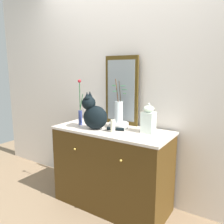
{
  "coord_description": "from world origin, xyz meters",
  "views": [
    {
      "loc": [
        1.25,
        -1.92,
        1.47
      ],
      "look_at": [
        0.0,
        0.0,
        1.04
      ],
      "focal_mm": 36.55,
      "sensor_mm": 36.0,
      "label": 1
    }
  ],
  "objects_px": {
    "vase_glass_clear": "(119,111)",
    "jar_lidded_porcelain": "(148,120)",
    "cat_sitting": "(94,114)",
    "mirror_leaning": "(121,91)",
    "sideboard": "(112,168)",
    "bowl_porcelain": "(119,125)",
    "vase_slim_green": "(80,111)",
    "candle_pillar": "(113,126)"
  },
  "relations": [
    {
      "from": "vase_slim_green",
      "to": "vase_glass_clear",
      "type": "distance_m",
      "value": 0.44
    },
    {
      "from": "cat_sitting",
      "to": "candle_pillar",
      "type": "height_order",
      "value": "cat_sitting"
    },
    {
      "from": "sideboard",
      "to": "cat_sitting",
      "type": "relative_size",
      "value": 2.81
    },
    {
      "from": "vase_slim_green",
      "to": "candle_pillar",
      "type": "relative_size",
      "value": 3.73
    },
    {
      "from": "cat_sitting",
      "to": "bowl_porcelain",
      "type": "xyz_separation_m",
      "value": [
        0.18,
        0.19,
        -0.13
      ]
    },
    {
      "from": "cat_sitting",
      "to": "vase_glass_clear",
      "type": "xyz_separation_m",
      "value": [
        0.18,
        0.18,
        0.03
      ]
    },
    {
      "from": "cat_sitting",
      "to": "mirror_leaning",
      "type": "bearing_deg",
      "value": 70.89
    },
    {
      "from": "bowl_porcelain",
      "to": "sideboard",
      "type": "bearing_deg",
      "value": -106.77
    },
    {
      "from": "cat_sitting",
      "to": "jar_lidded_porcelain",
      "type": "height_order",
      "value": "cat_sitting"
    },
    {
      "from": "vase_slim_green",
      "to": "vase_glass_clear",
      "type": "relative_size",
      "value": 1.1
    },
    {
      "from": "cat_sitting",
      "to": "jar_lidded_porcelain",
      "type": "bearing_deg",
      "value": 18.3
    },
    {
      "from": "mirror_leaning",
      "to": "jar_lidded_porcelain",
      "type": "bearing_deg",
      "value": -22.69
    },
    {
      "from": "vase_glass_clear",
      "to": "candle_pillar",
      "type": "height_order",
      "value": "vase_glass_clear"
    },
    {
      "from": "vase_glass_clear",
      "to": "jar_lidded_porcelain",
      "type": "relative_size",
      "value": 1.57
    },
    {
      "from": "vase_slim_green",
      "to": "jar_lidded_porcelain",
      "type": "bearing_deg",
      "value": 8.05
    },
    {
      "from": "sideboard",
      "to": "vase_slim_green",
      "type": "relative_size",
      "value": 2.46
    },
    {
      "from": "sideboard",
      "to": "cat_sitting",
      "type": "xyz_separation_m",
      "value": [
        -0.16,
        -0.1,
        0.59
      ]
    },
    {
      "from": "bowl_porcelain",
      "to": "candle_pillar",
      "type": "distance_m",
      "value": 0.19
    },
    {
      "from": "mirror_leaning",
      "to": "bowl_porcelain",
      "type": "bearing_deg",
      "value": -68.24
    },
    {
      "from": "vase_slim_green",
      "to": "vase_glass_clear",
      "type": "bearing_deg",
      "value": 15.59
    },
    {
      "from": "vase_glass_clear",
      "to": "candle_pillar",
      "type": "distance_m",
      "value": 0.22
    },
    {
      "from": "mirror_leaning",
      "to": "cat_sitting",
      "type": "distance_m",
      "value": 0.43
    },
    {
      "from": "bowl_porcelain",
      "to": "vase_glass_clear",
      "type": "relative_size",
      "value": 0.47
    },
    {
      "from": "sideboard",
      "to": "bowl_porcelain",
      "type": "xyz_separation_m",
      "value": [
        0.03,
        0.09,
        0.46
      ]
    },
    {
      "from": "cat_sitting",
      "to": "candle_pillar",
      "type": "bearing_deg",
      "value": 1.71
    },
    {
      "from": "mirror_leaning",
      "to": "cat_sitting",
      "type": "relative_size",
      "value": 1.72
    },
    {
      "from": "vase_slim_green",
      "to": "bowl_porcelain",
      "type": "xyz_separation_m",
      "value": [
        0.43,
        0.12,
        -0.12
      ]
    },
    {
      "from": "sideboard",
      "to": "candle_pillar",
      "type": "xyz_separation_m",
      "value": [
        0.07,
        -0.09,
        0.49
      ]
    },
    {
      "from": "mirror_leaning",
      "to": "cat_sitting",
      "type": "bearing_deg",
      "value": -109.11
    },
    {
      "from": "mirror_leaning",
      "to": "bowl_porcelain",
      "type": "relative_size",
      "value": 3.54
    },
    {
      "from": "vase_glass_clear",
      "to": "sideboard",
      "type": "bearing_deg",
      "value": -107.69
    },
    {
      "from": "vase_slim_green",
      "to": "cat_sitting",
      "type": "bearing_deg",
      "value": -15.12
    },
    {
      "from": "bowl_porcelain",
      "to": "vase_glass_clear",
      "type": "height_order",
      "value": "vase_glass_clear"
    },
    {
      "from": "sideboard",
      "to": "cat_sitting",
      "type": "bearing_deg",
      "value": -148.03
    },
    {
      "from": "vase_glass_clear",
      "to": "cat_sitting",
      "type": "bearing_deg",
      "value": -134.95
    },
    {
      "from": "sideboard",
      "to": "vase_glass_clear",
      "type": "bearing_deg",
      "value": 72.31
    },
    {
      "from": "sideboard",
      "to": "mirror_leaning",
      "type": "bearing_deg",
      "value": 98.54
    },
    {
      "from": "vase_glass_clear",
      "to": "jar_lidded_porcelain",
      "type": "height_order",
      "value": "vase_glass_clear"
    },
    {
      "from": "cat_sitting",
      "to": "jar_lidded_porcelain",
      "type": "xyz_separation_m",
      "value": [
        0.53,
        0.17,
        -0.03
      ]
    },
    {
      "from": "cat_sitting",
      "to": "vase_slim_green",
      "type": "relative_size",
      "value": 0.88
    },
    {
      "from": "vase_slim_green",
      "to": "candle_pillar",
      "type": "xyz_separation_m",
      "value": [
        0.47,
        -0.06,
        -0.09
      ]
    },
    {
      "from": "sideboard",
      "to": "mirror_leaning",
      "type": "distance_m",
      "value": 0.84
    }
  ]
}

